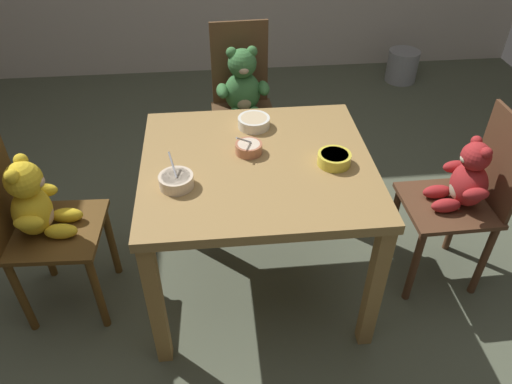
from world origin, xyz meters
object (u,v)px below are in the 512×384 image
at_px(metal_pail, 402,66).
at_px(porridge_bowl_cream_near_left, 176,181).
at_px(teddy_chair_near_left, 36,213).
at_px(teddy_chair_near_right, 464,189).
at_px(teddy_chair_far_center, 243,94).
at_px(porridge_bowl_yellow_near_right, 334,159).
at_px(dining_table, 257,180).
at_px(porridge_bowl_terracotta_center, 249,148).
at_px(porridge_bowl_white_far_center, 254,122).

bearing_deg(metal_pail, porridge_bowl_cream_near_left, -128.33).
bearing_deg(teddy_chair_near_left, teddy_chair_near_right, 2.45).
relative_size(teddy_chair_near_left, teddy_chair_far_center, 0.96).
distance_m(porridge_bowl_yellow_near_right, metal_pail, 2.56).
bearing_deg(teddy_chair_near_right, dining_table, -3.19).
height_order(dining_table, teddy_chair_far_center, teddy_chair_far_center).
relative_size(teddy_chair_far_center, porridge_bowl_terracotta_center, 8.25).
xyz_separation_m(teddy_chair_near_left, metal_pail, (2.42, 2.19, -0.43)).
distance_m(teddy_chair_near_left, porridge_bowl_cream_near_left, 0.65).
bearing_deg(teddy_chair_far_center, metal_pail, 127.55).
bearing_deg(teddy_chair_far_center, dining_table, -3.13).
bearing_deg(porridge_bowl_cream_near_left, teddy_chair_near_left, 170.76).
xyz_separation_m(teddy_chair_far_center, porridge_bowl_terracotta_center, (-0.04, -0.84, 0.17)).
xyz_separation_m(porridge_bowl_white_far_center, metal_pail, (1.46, 1.87, -0.62)).
height_order(porridge_bowl_cream_near_left, metal_pail, porridge_bowl_cream_near_left).
bearing_deg(porridge_bowl_white_far_center, porridge_bowl_yellow_near_right, -47.33).
distance_m(dining_table, porridge_bowl_yellow_near_right, 0.34).
xyz_separation_m(dining_table, teddy_chair_near_left, (-0.94, -0.04, -0.07)).
relative_size(teddy_chair_near_left, porridge_bowl_terracotta_center, 7.96).
height_order(teddy_chair_near_right, teddy_chair_far_center, teddy_chair_far_center).
xyz_separation_m(teddy_chair_far_center, porridge_bowl_cream_near_left, (-0.34, -1.04, 0.18)).
bearing_deg(teddy_chair_near_right, porridge_bowl_terracotta_center, -7.22).
relative_size(teddy_chair_near_right, porridge_bowl_terracotta_center, 7.72).
bearing_deg(teddy_chair_far_center, porridge_bowl_terracotta_center, -5.17).
xyz_separation_m(porridge_bowl_yellow_near_right, metal_pail, (1.16, 2.20, -0.63)).
height_order(porridge_bowl_white_far_center, porridge_bowl_yellow_near_right, porridge_bowl_yellow_near_right).
bearing_deg(porridge_bowl_cream_near_left, teddy_chair_near_right, 4.46).
relative_size(teddy_chair_near_left, porridge_bowl_white_far_center, 6.27).
bearing_deg(teddy_chair_near_right, porridge_bowl_cream_near_left, 3.54).
bearing_deg(teddy_chair_near_right, porridge_bowl_white_far_center, -19.83).
xyz_separation_m(dining_table, teddy_chair_far_center, (0.01, 0.91, -0.05)).
bearing_deg(teddy_chair_near_left, porridge_bowl_terracotta_center, 9.15).
height_order(dining_table, teddy_chair_near_right, teddy_chair_near_right).
xyz_separation_m(dining_table, porridge_bowl_white_far_center, (0.01, 0.28, 0.12)).
xyz_separation_m(porridge_bowl_cream_near_left, metal_pail, (1.81, 2.29, -0.63)).
bearing_deg(teddy_chair_near_left, porridge_bowl_white_far_center, 20.88).
distance_m(dining_table, metal_pail, 2.66).
relative_size(teddy_chair_near_right, metal_pail, 3.36).
xyz_separation_m(dining_table, metal_pail, (1.48, 2.15, -0.50)).
height_order(dining_table, porridge_bowl_yellow_near_right, porridge_bowl_yellow_near_right).
distance_m(porridge_bowl_cream_near_left, porridge_bowl_terracotta_center, 0.37).
height_order(porridge_bowl_yellow_near_right, porridge_bowl_terracotta_center, porridge_bowl_terracotta_center).
bearing_deg(teddy_chair_near_right, metal_pail, -104.63).
height_order(teddy_chair_far_center, porridge_bowl_cream_near_left, teddy_chair_far_center).
distance_m(dining_table, porridge_bowl_terracotta_center, 0.14).
distance_m(porridge_bowl_cream_near_left, metal_pail, 2.98).
height_order(teddy_chair_near_right, metal_pail, teddy_chair_near_right).
distance_m(porridge_bowl_terracotta_center, metal_pail, 2.64).
relative_size(porridge_bowl_yellow_near_right, metal_pail, 0.52).
distance_m(teddy_chair_near_right, porridge_bowl_cream_near_left, 1.30).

